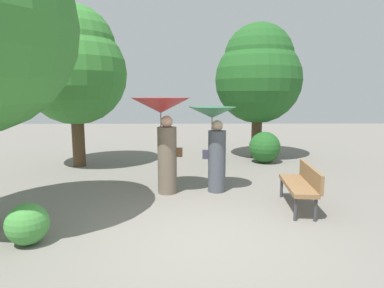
{
  "coord_description": "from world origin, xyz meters",
  "views": [
    {
      "loc": [
        -0.08,
        -4.84,
        2.2
      ],
      "look_at": [
        0.0,
        2.8,
        1.04
      ],
      "focal_mm": 30.49,
      "sensor_mm": 36.0,
      "label": 1
    }
  ],
  "objects_px": {
    "park_bench": "(302,183)",
    "tree_near_right": "(258,73)",
    "person_right": "(214,135)",
    "tree_mid_left": "(75,65)",
    "person_left": "(163,124)"
  },
  "relations": [
    {
      "from": "person_left",
      "to": "tree_near_right",
      "type": "height_order",
      "value": "tree_near_right"
    },
    {
      "from": "tree_near_right",
      "to": "tree_mid_left",
      "type": "relative_size",
      "value": 0.95
    },
    {
      "from": "person_right",
      "to": "tree_near_right",
      "type": "bearing_deg",
      "value": -29.94
    },
    {
      "from": "person_left",
      "to": "tree_mid_left",
      "type": "xyz_separation_m",
      "value": [
        -2.83,
        2.85,
        1.51
      ]
    },
    {
      "from": "person_right",
      "to": "tree_near_right",
      "type": "height_order",
      "value": "tree_near_right"
    },
    {
      "from": "park_bench",
      "to": "tree_near_right",
      "type": "relative_size",
      "value": 0.34
    },
    {
      "from": "person_right",
      "to": "tree_mid_left",
      "type": "xyz_separation_m",
      "value": [
        -3.97,
        2.74,
        1.77
      ]
    },
    {
      "from": "person_right",
      "to": "park_bench",
      "type": "distance_m",
      "value": 2.13
    },
    {
      "from": "tree_near_right",
      "to": "tree_mid_left",
      "type": "xyz_separation_m",
      "value": [
        -5.78,
        -1.34,
        0.15
      ]
    },
    {
      "from": "park_bench",
      "to": "tree_mid_left",
      "type": "relative_size",
      "value": 0.32
    },
    {
      "from": "person_right",
      "to": "park_bench",
      "type": "relative_size",
      "value": 1.25
    },
    {
      "from": "park_bench",
      "to": "tree_near_right",
      "type": "height_order",
      "value": "tree_near_right"
    },
    {
      "from": "person_left",
      "to": "tree_mid_left",
      "type": "distance_m",
      "value": 4.29
    },
    {
      "from": "person_left",
      "to": "tree_mid_left",
      "type": "bearing_deg",
      "value": 38.81
    },
    {
      "from": "person_left",
      "to": "park_bench",
      "type": "distance_m",
      "value": 3.12
    }
  ]
}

